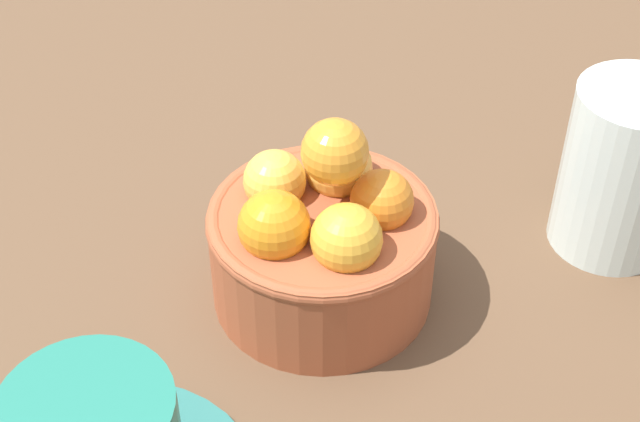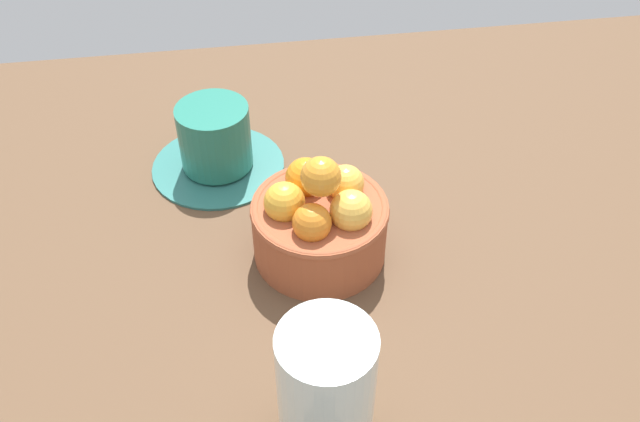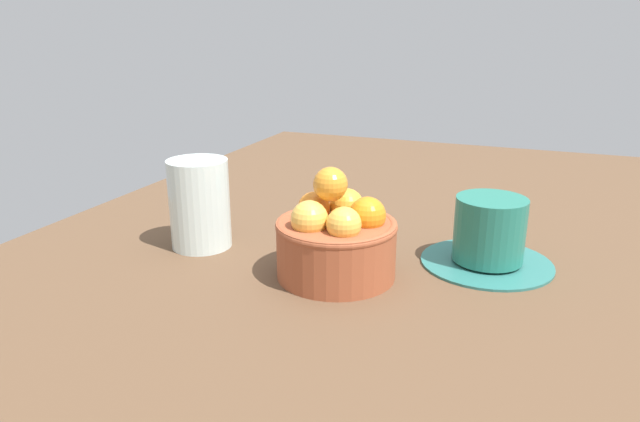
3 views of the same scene
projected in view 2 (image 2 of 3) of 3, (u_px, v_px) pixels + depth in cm
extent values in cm
cube|color=brown|center=(320.00, 267.00, 69.71)|extent=(158.26, 86.03, 4.55)
cylinder|color=#9E4C2D|center=(320.00, 230.00, 66.01)|extent=(13.10, 13.10, 6.33)
torus|color=#9E4C2D|center=(320.00, 209.00, 64.14)|extent=(13.30, 13.30, 1.00)
sphere|color=orange|center=(312.00, 223.00, 60.89)|extent=(3.61, 3.61, 3.61)
sphere|color=#EEB146|center=(351.00, 211.00, 62.05)|extent=(4.01, 4.01, 4.01)
sphere|color=#F3B243|center=(345.00, 183.00, 64.90)|extent=(3.66, 3.66, 3.66)
sphere|color=orange|center=(306.00, 178.00, 65.50)|extent=(4.04, 4.04, 4.04)
sphere|color=gold|center=(284.00, 201.00, 63.02)|extent=(3.93, 3.93, 3.93)
sphere|color=orange|center=(322.00, 177.00, 60.54)|extent=(3.72, 3.72, 3.72)
cylinder|color=#2B6D66|center=(218.00, 165.00, 77.97)|extent=(15.15, 15.15, 0.60)
cylinder|color=#237260|center=(215.00, 137.00, 75.25)|extent=(8.06, 8.06, 7.43)
cylinder|color=silver|center=(326.00, 385.00, 50.48)|extent=(7.46, 7.46, 11.08)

